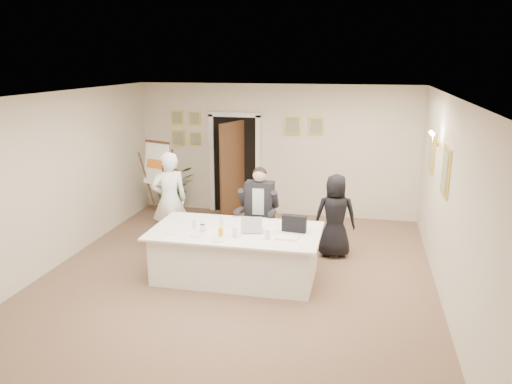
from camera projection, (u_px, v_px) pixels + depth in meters
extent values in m
plane|color=brown|center=(236.00, 278.00, 7.73)|extent=(7.00, 7.00, 0.00)
cube|color=white|center=(234.00, 95.00, 7.01)|extent=(6.00, 7.00, 0.02)
cube|color=beige|center=(276.00, 150.00, 10.67)|extent=(6.00, 0.10, 2.80)
cube|color=beige|center=(128.00, 299.00, 4.06)|extent=(6.00, 0.10, 2.80)
cube|color=beige|center=(54.00, 181.00, 7.98)|extent=(0.10, 7.00, 2.80)
cube|color=beige|center=(449.00, 203.00, 6.76)|extent=(0.10, 7.00, 2.80)
cube|color=black|center=(235.00, 165.00, 10.92)|extent=(0.92, 0.06, 2.10)
cube|color=white|center=(212.00, 164.00, 11.00)|extent=(0.10, 0.06, 2.20)
cube|color=white|center=(258.00, 166.00, 10.79)|extent=(0.10, 0.06, 2.20)
cube|color=#351E11|center=(232.00, 170.00, 10.52)|extent=(0.33, 0.81, 2.02)
cube|color=white|center=(236.00, 254.00, 7.69)|extent=(2.40, 1.20, 0.75)
cube|color=white|center=(236.00, 231.00, 7.59)|extent=(2.58, 1.38, 0.03)
cube|color=white|center=(158.00, 164.00, 9.88)|extent=(0.61, 0.37, 0.83)
imported|color=white|center=(169.00, 200.00, 8.83)|extent=(0.76, 0.70, 1.74)
imported|color=black|center=(335.00, 216.00, 8.46)|extent=(0.75, 0.53, 1.44)
imported|color=#28571D|center=(174.00, 188.00, 11.07)|extent=(1.22, 1.16, 1.06)
cube|color=black|center=(294.00, 224.00, 7.48)|extent=(0.38, 0.14, 0.26)
cube|color=white|center=(287.00, 237.00, 7.22)|extent=(0.32, 0.22, 0.03)
cylinder|color=white|center=(172.00, 233.00, 7.45)|extent=(0.22, 0.22, 0.01)
cylinder|color=white|center=(198.00, 235.00, 7.33)|extent=(0.27, 0.27, 0.01)
cylinder|color=white|center=(218.00, 240.00, 7.15)|extent=(0.24, 0.24, 0.01)
cylinder|color=silver|center=(194.00, 224.00, 7.64)|extent=(0.07, 0.07, 0.14)
cylinder|color=silver|center=(235.00, 232.00, 7.27)|extent=(0.08, 0.08, 0.14)
cylinder|color=silver|center=(267.00, 235.00, 7.18)|extent=(0.08, 0.08, 0.14)
cylinder|color=silver|center=(221.00, 221.00, 7.77)|extent=(0.07, 0.07, 0.14)
cylinder|color=gold|center=(221.00, 232.00, 7.30)|extent=(0.09, 0.09, 0.13)
cylinder|color=silver|center=(203.00, 228.00, 7.50)|extent=(0.09, 0.09, 0.11)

